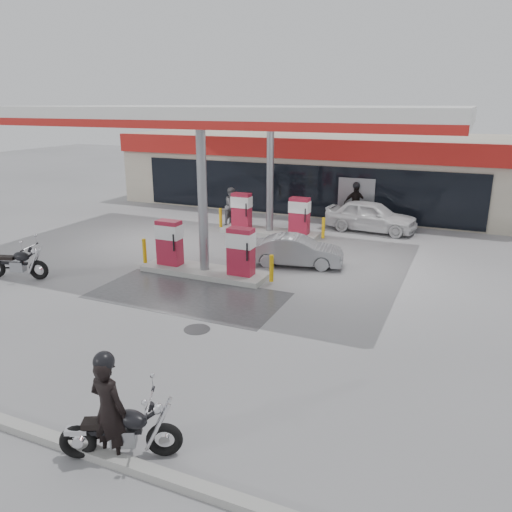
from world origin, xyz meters
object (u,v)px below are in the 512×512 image
Objects in this scene: sedan_white at (371,216)px; biker_walking at (355,204)px; pump_island_near at (204,254)px; parked_car_left at (237,192)px; pump_island_far at (270,219)px; biker_main at (109,409)px; parked_motorcycle at (18,264)px; hatchback_silver at (297,251)px; parked_car_right at (393,207)px; main_motorcycle at (123,433)px; attendant at (232,206)px.

sedan_white is 2.19× the size of biker_walking.
pump_island_near is 1.15× the size of parked_car_left.
parked_car_left is at bearing 126.87° from pump_island_far.
biker_main is (3.20, -14.87, 0.21)m from pump_island_far.
parked_motorcycle is at bearing -142.66° from biker_walking.
hatchback_silver is 0.91× the size of parked_car_right.
pump_island_far reaches higher than main_motorcycle.
main_motorcycle is 20.81m from parked_car_right.
biker_walking reaches higher than biker_main.
attendant is at bearing 108.84° from pump_island_near.
biker_main is 18.67m from biker_walking.
parked_car_left is (-7.11, 9.80, 0.10)m from hatchback_silver.
parked_motorcycle is 1.15× the size of biker_walking.
pump_island_near is at bearing -90.00° from pump_island_far.
parked_car_right is at bearing 36.90° from biker_walking.
biker_main is 10.57m from parked_motorcycle.
sedan_white is at bearing 33.93° from parked_motorcycle.
attendant is (-6.44, -1.42, 0.20)m from sedan_white.
sedan_white is at bearing 61.57° from main_motorcycle.
parked_motorcycle is 18.00m from parked_car_right.
pump_island_far is 2.79× the size of biker_main.
attendant is at bearing -67.82° from biker_main.
pump_island_far is 2.69× the size of biker_walking.
main_motorcycle is at bearing -49.11° from parked_motorcycle.
parked_motorcycle is at bearing 173.69° from attendant.
biker_main is at bearing -178.25° from sedan_white.
parked_car_left is at bearing 144.82° from biker_walking.
parked_motorcycle is at bearing -31.35° from biker_main.
attendant is (-5.59, 15.87, -0.01)m from biker_main.
biker_walking reaches higher than parked_car_left.
attendant reaches higher than parked_car_right.
biker_main reaches higher than attendant.
attendant is at bearing 56.52° from parked_motorcycle.
attendant reaches higher than parked_car_left.
parked_car_left reaches higher than hatchback_silver.
pump_island_near is 2.80× the size of attendant.
hatchback_silver is 7.62m from biker_walking.
biker_main reaches higher than pump_island_far.
parked_car_right is (9.00, 0.00, -0.14)m from parked_car_left.
pump_island_far reaches higher than hatchback_silver.
pump_island_near is 12.82m from parked_car_left.
parked_car_left is 2.35× the size of biker_walking.
attendant reaches higher than pump_island_far.
biker_walking reaches higher than attendant.
pump_island_far is 4.61m from hatchback_silver.
parked_motorcycle reaches higher than parked_car_right.
main_motorcycle is at bearing -68.97° from pump_island_near.
parked_motorcycle is at bearing -174.60° from parked_car_left.
pump_island_near is 1.23× the size of sedan_white.
attendant reaches higher than parked_motorcycle.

